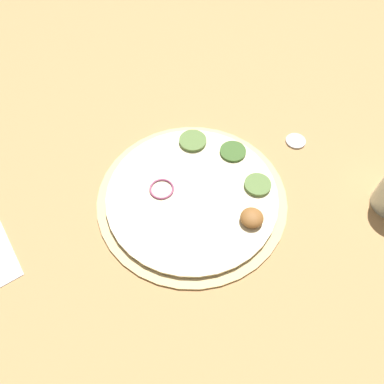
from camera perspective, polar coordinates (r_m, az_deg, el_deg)
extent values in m
plane|color=tan|center=(0.58, 0.00, -0.96)|extent=(3.00, 3.00, 0.00)
cylinder|color=#D6B77A|center=(0.57, 0.00, -0.76)|extent=(0.29, 0.29, 0.01)
cylinder|color=beige|center=(0.57, 0.00, -0.44)|extent=(0.26, 0.26, 0.00)
cylinder|color=#385B23|center=(0.62, 6.25, 6.16)|extent=(0.04, 0.04, 0.00)
cylinder|color=#567538|center=(0.58, 9.97, 1.09)|extent=(0.04, 0.04, 0.01)
torus|color=#934266|center=(0.57, -4.64, 0.47)|extent=(0.04, 0.04, 0.00)
ellipsoid|color=brown|center=(0.54, 9.12, -3.89)|extent=(0.03, 0.03, 0.02)
cylinder|color=#567538|center=(0.63, 0.13, 7.80)|extent=(0.05, 0.05, 0.01)
cylinder|color=#B2B2B7|center=(0.67, 15.55, 7.59)|extent=(0.03, 0.03, 0.01)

